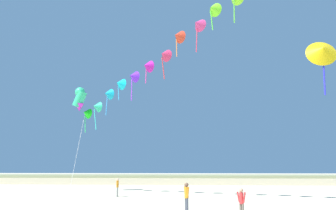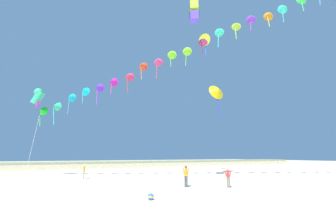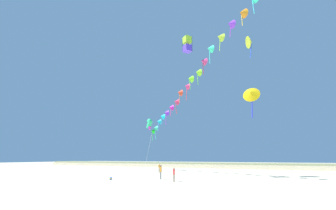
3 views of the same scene
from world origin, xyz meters
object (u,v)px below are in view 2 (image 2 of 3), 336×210
object	(u,v)px
person_near_right	(84,171)
large_kite_low_lead	(194,12)
person_near_left	(186,174)
beach_ball	(151,197)
large_kite_high_solo	(218,91)
large_kite_outer_drift	(38,97)
large_kite_mid_trail	(205,40)
person_mid_center	(228,176)

from	to	relation	value
person_near_right	large_kite_low_lead	size ratio (longest dim) A/B	0.67
person_near_left	beach_ball	world-z (taller)	person_near_left
large_kite_high_solo	person_near_left	bearing A→B (deg)	-145.35
large_kite_low_lead	large_kite_outer_drift	size ratio (longest dim) A/B	0.90
person_near_left	beach_ball	size ratio (longest dim) A/B	4.67
large_kite_mid_trail	large_kite_high_solo	distance (m)	9.54
large_kite_low_lead	beach_ball	xyz separation A→B (m)	(-7.83, -5.76, -18.32)
person_mid_center	large_kite_mid_trail	distance (m)	24.43
large_kite_outer_drift	beach_ball	size ratio (longest dim) A/B	7.11
large_kite_mid_trail	large_kite_low_lead	bearing A→B (deg)	-135.78
person_near_left	beach_ball	bearing A→B (deg)	-143.80
large_kite_mid_trail	beach_ball	xyz separation A→B (m)	(-15.65, -13.38, -20.50)
person_near_right	large_kite_low_lead	world-z (taller)	large_kite_low_lead
person_near_left	large_kite_high_solo	xyz separation A→B (m)	(10.54, 7.29, 10.51)
person_near_right	large_kite_outer_drift	distance (m)	11.52
person_near_left	person_mid_center	xyz separation A→B (m)	(2.73, -1.98, -0.09)
person_near_left	large_kite_mid_trail	size ratio (longest dim) A/B	0.45
large_kite_mid_trail	beach_ball	bearing A→B (deg)	-139.47
person_near_left	large_kite_high_solo	size ratio (longest dim) A/B	0.35
person_mid_center	large_kite_mid_trail	size ratio (longest dim) A/B	0.40
person_mid_center	large_kite_high_solo	distance (m)	16.10
person_near_left	person_mid_center	distance (m)	3.37
large_kite_mid_trail	large_kite_outer_drift	distance (m)	25.66
person_near_right	large_kite_outer_drift	xyz separation A→B (m)	(-5.37, 5.20, 8.76)
person_near_left	large_kite_high_solo	world-z (taller)	large_kite_high_solo
large_kite_outer_drift	beach_ball	bearing A→B (deg)	-71.01
person_mid_center	large_kite_outer_drift	world-z (taller)	large_kite_outer_drift
large_kite_low_lead	beach_ball	size ratio (longest dim) A/B	6.43
large_kite_mid_trail	large_kite_outer_drift	size ratio (longest dim) A/B	1.47
person_mid_center	large_kite_outer_drift	xyz separation A→B (m)	(-14.26, 17.93, 8.78)
large_kite_low_lead	large_kite_mid_trail	bearing A→B (deg)	44.22
beach_ball	person_mid_center	bearing A→B (deg)	11.66
person_near_left	person_mid_center	bearing A→B (deg)	-35.89
large_kite_low_lead	large_kite_high_solo	size ratio (longest dim) A/B	0.48
large_kite_high_solo	beach_ball	world-z (taller)	large_kite_high_solo
person_mid_center	person_near_left	bearing A→B (deg)	144.11
person_near_right	person_mid_center	bearing A→B (deg)	-55.05
large_kite_low_lead	large_kite_mid_trail	distance (m)	11.13
large_kite_mid_trail	large_kite_outer_drift	xyz separation A→B (m)	(-22.36, 6.11, -11.02)
person_near_right	large_kite_high_solo	world-z (taller)	large_kite_high_solo
large_kite_high_solo	beach_ball	distance (m)	21.94
large_kite_mid_trail	large_kite_outer_drift	world-z (taller)	large_kite_mid_trail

